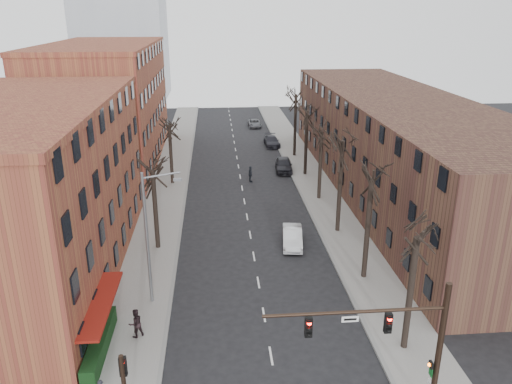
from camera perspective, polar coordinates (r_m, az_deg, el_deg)
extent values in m
cube|color=gray|center=(57.00, -9.83, 1.30)|extent=(4.00, 90.00, 0.15)
cube|color=gray|center=(57.77, 6.18, 1.73)|extent=(4.00, 90.00, 0.15)
cube|color=brown|center=(38.29, -24.75, -0.31)|extent=(12.00, 26.00, 12.00)
cube|color=brown|center=(65.15, -16.68, 9.40)|extent=(12.00, 28.00, 14.00)
cube|color=#523626|center=(53.92, 15.78, 5.21)|extent=(12.00, 50.00, 10.00)
cube|color=maroon|center=(31.44, -16.74, -16.12)|extent=(1.20, 7.00, 0.15)
cube|color=black|center=(30.30, -17.43, -16.22)|extent=(0.80, 6.00, 1.00)
cylinder|color=black|center=(24.97, 20.15, -16.92)|extent=(0.28, 0.28, 7.20)
cylinder|color=black|center=(22.30, 11.28, -13.29)|extent=(8.00, 0.16, 0.16)
cube|color=black|center=(23.09, 14.86, -14.28)|extent=(0.32, 0.22, 0.95)
cube|color=black|center=(22.24, 6.02, -15.11)|extent=(0.32, 0.22, 0.95)
cube|color=silver|center=(22.44, 10.71, -14.09)|extent=(0.75, 0.04, 0.28)
cube|color=black|center=(25.21, 19.38, -18.11)|extent=(0.12, 0.30, 0.30)
cube|color=black|center=(23.45, -14.97, -18.69)|extent=(0.32, 0.22, 0.95)
cylinder|color=slate|center=(32.18, -12.33, -5.48)|extent=(0.20, 0.20, 9.00)
cylinder|color=slate|center=(30.47, -10.87, 1.88)|extent=(2.39, 0.12, 0.46)
cube|color=slate|center=(30.47, -8.97, 1.40)|extent=(0.50, 0.22, 0.14)
imported|color=silver|center=(40.95, 4.18, -5.13)|extent=(2.06, 4.56, 1.45)
imported|color=black|center=(59.59, 3.18, 3.14)|extent=(2.28, 4.92, 1.63)
imported|color=#21222A|center=(70.98, 1.81, 5.83)|extent=(2.10, 4.84, 1.39)
imported|color=slate|center=(82.96, -0.16, 7.86)|extent=(2.13, 4.36, 1.19)
imported|color=black|center=(30.71, -13.60, -14.37)|extent=(1.09, 1.03, 1.78)
imported|color=black|center=(55.65, -0.64, 2.05)|extent=(0.62, 1.14, 1.85)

